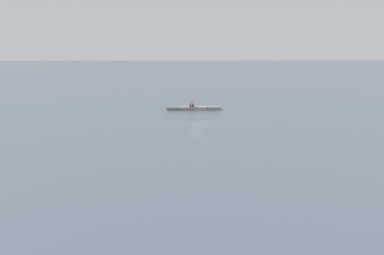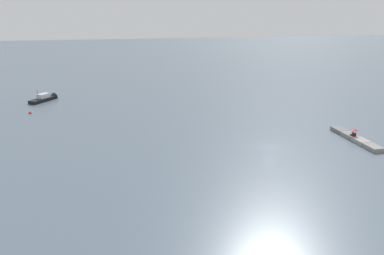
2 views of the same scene
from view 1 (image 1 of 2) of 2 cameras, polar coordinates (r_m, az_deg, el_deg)
name	(u,v)px [view 1 (image 1 of 2)]	position (r m, az deg, el deg)	size (l,w,h in m)	color
ground_plane	(197,124)	(71.90, 0.80, 0.47)	(500.00, 500.00, 0.00)	slate
seawall_pier	(193,108)	(87.55, 0.23, 2.94)	(12.34, 1.99, 0.69)	gray
person_seated_dark_left	(193,106)	(87.34, 0.14, 3.31)	(0.41, 0.61, 0.73)	#1E2333
person_seated_maroon_right	(191,106)	(87.25, -0.23, 3.30)	(0.41, 0.61, 0.73)	#1E2333
umbrella_open_red	(192,102)	(87.21, -0.04, 3.86)	(1.20, 1.20, 1.26)	black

